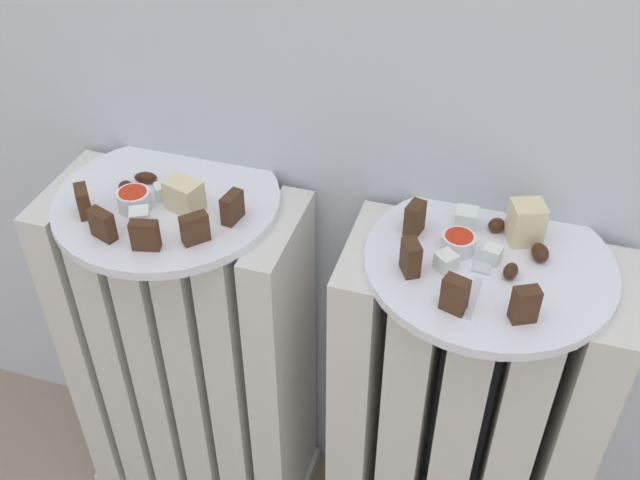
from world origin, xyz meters
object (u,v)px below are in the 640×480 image
Objects in this scene: radiator_left at (193,363)px; plate_left at (167,201)px; fork at (477,283)px; jam_bowl_left at (134,199)px; plate_right at (489,263)px; radiator_right at (458,427)px; jam_bowl_right at (458,242)px.

plate_left is (0.00, 0.00, 0.30)m from radiator_left.
fork is at bearing -6.65° from radiator_left.
jam_bowl_left is 0.42m from fork.
jam_bowl_left is 0.42× the size of fork.
plate_right is at bearing 0.00° from radiator_left.
jam_bowl_left reaches higher than radiator_right.
radiator_left is at bearing 180.00° from radiator_right.
radiator_left is 0.32m from jam_bowl_left.
jam_bowl_left is at bearing -175.78° from radiator_right.
jam_bowl_right is (-0.04, 0.01, 0.02)m from plate_right.
plate_right reaches higher than radiator_right.
radiator_left is 0.48m from jam_bowl_right.
plate_right is 0.05m from fork.
plate_left and plate_right have the same top height.
fork reaches higher than plate_right.
radiator_right is 2.05× the size of plate_right.
jam_bowl_left is (-0.43, -0.03, 0.32)m from radiator_right.
plate_left reaches higher than radiator_right.
fork is at bearing -100.24° from plate_right.
radiator_left and radiator_right have the same top height.
jam_bowl_left is 1.06× the size of jam_bowl_right.
jam_bowl_right is at bearing 0.89° from plate_left.
jam_bowl_left reaches higher than plate_right.
fork is (0.42, -0.01, -0.01)m from jam_bowl_left.
fork is at bearing -6.65° from plate_left.
radiator_left is at bearing 50.22° from jam_bowl_left.
jam_bowl_left is 0.39m from jam_bowl_right.
jam_bowl_left is (-0.03, -0.03, 0.32)m from radiator_left.
fork is (0.39, -0.05, 0.31)m from radiator_left.
plate_right is 6.94× the size of jam_bowl_left.
plate_left is 0.40m from plate_right.
jam_bowl_right is (0.36, 0.01, 0.02)m from plate_left.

